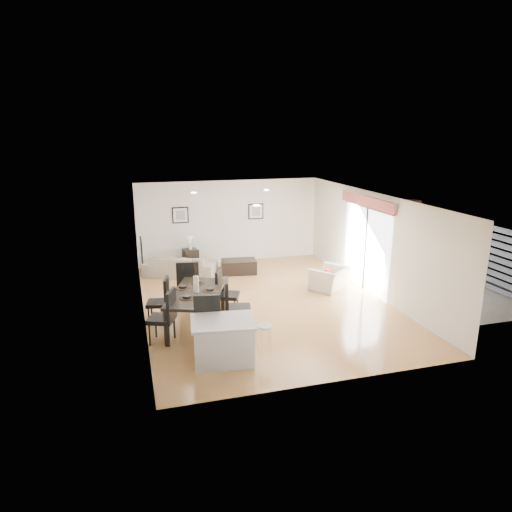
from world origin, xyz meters
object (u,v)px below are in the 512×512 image
object	(u,v)px
dining_chair_head	(208,322)
armchair	(330,279)
kitchen_island	(223,340)
dining_chair_wnear	(166,313)
sofa	(180,266)
dining_chair_efar	(224,290)
bar_stool	(265,330)
dining_table	(197,296)
dining_chair_enear	(233,304)
dining_chair_wfar	(162,298)
coffee_table	(239,267)
side_table	(191,258)
dining_chair_foot	(188,282)

from	to	relation	value
dining_chair_head	armchair	bearing A→B (deg)	45.74
kitchen_island	dining_chair_wnear	bearing A→B (deg)	138.18
sofa	dining_chair_efar	bearing A→B (deg)	124.56
bar_stool	armchair	bearing A→B (deg)	48.18
sofa	dining_table	distance (m)	3.93
dining_chair_enear	dining_chair_head	xyz separation A→B (m)	(-0.69, -0.77, -0.03)
dining_table	bar_stool	distance (m)	1.97
bar_stool	kitchen_island	bearing A→B (deg)	180.00
armchair	dining_chair_efar	bearing A→B (deg)	-19.25
dining_chair_wfar	dining_chair_efar	xyz separation A→B (m)	(1.44, 0.06, 0.03)
dining_chair_efar	coffee_table	bearing A→B (deg)	2.79
coffee_table	bar_stool	bearing A→B (deg)	-91.15
dining_chair_wfar	side_table	size ratio (longest dim) A/B	1.83
armchair	dining_chair_wfar	world-z (taller)	dining_chair_wfar
dining_chair_wnear	dining_chair_efar	world-z (taller)	dining_chair_wnear
armchair	dining_chair_wnear	world-z (taller)	dining_chair_wnear
dining_table	sofa	bearing A→B (deg)	109.81
dining_chair_enear	dining_chair_efar	distance (m)	1.03
dining_chair_wnear	dining_chair_efar	bearing A→B (deg)	149.20
dining_table	dining_chair_enear	size ratio (longest dim) A/B	1.86
armchair	dining_chair_head	distance (m)	4.78
armchair	side_table	size ratio (longest dim) A/B	1.66
dining_chair_wnear	side_table	world-z (taller)	dining_chair_wnear
sofa	dining_chair_foot	bearing A→B (deg)	111.66
bar_stool	dining_chair_head	bearing A→B (deg)	159.11
side_table	bar_stool	bearing A→B (deg)	-85.24
dining_chair_foot	side_table	world-z (taller)	dining_chair_foot
coffee_table	dining_chair_efar	bearing A→B (deg)	-102.54
dining_chair_efar	kitchen_island	bearing A→B (deg)	-169.77
kitchen_island	bar_stool	size ratio (longest dim) A/B	2.04
dining_table	dining_chair_efar	xyz separation A→B (m)	(0.72, 0.54, -0.14)
armchair	dining_table	size ratio (longest dim) A/B	0.43
dining_chair_efar	dining_table	bearing A→B (deg)	149.62
sofa	dining_chair_efar	xyz separation A→B (m)	(0.64, -3.36, 0.31)
dining_table	dining_chair_efar	world-z (taller)	dining_chair_efar
dining_chair_wnear	bar_stool	distance (m)	2.09
dining_chair_wfar	dining_chair_head	world-z (taller)	dining_chair_head
dining_chair_wnear	coffee_table	xyz separation A→B (m)	(2.56, 4.21, -0.43)
sofa	dining_chair_efar	size ratio (longest dim) A/B	1.93
dining_chair_wfar	kitchen_island	world-z (taller)	dining_chair_wfar
sofa	coffee_table	world-z (taller)	sofa
dining_table	armchair	bearing A→B (deg)	42.36
dining_chair_wnear	dining_chair_foot	size ratio (longest dim) A/B	0.95
dining_chair_wnear	dining_chair_efar	distance (m)	1.80
sofa	dining_chair_foot	xyz separation A→B (m)	(-0.10, -2.65, 0.36)
dining_table	coffee_table	bearing A→B (deg)	84.28
coffee_table	dining_table	bearing A→B (deg)	-109.45
dining_table	side_table	xyz separation A→B (m)	(0.53, 4.76, -0.47)
dining_chair_wfar	bar_stool	bearing A→B (deg)	52.66
sofa	dining_chair_enear	distance (m)	4.44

